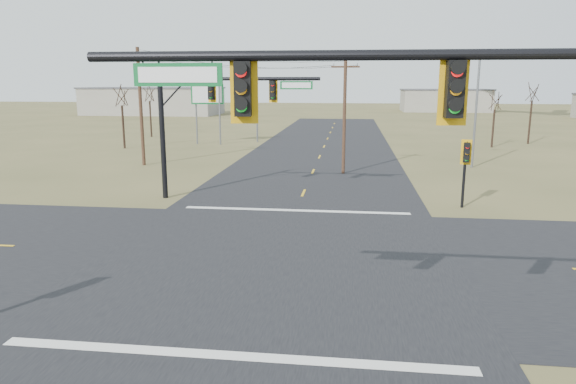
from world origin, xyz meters
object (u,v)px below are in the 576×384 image
object	(u,v)px
mast_arm_near	(476,139)
highway_sign	(208,102)
mast_arm_far	(210,106)
utility_pole_near	(344,114)
utility_pole_far	(141,105)
pedestal_signal_ne	(466,157)
bare_tree_c	(495,100)
bare_tree_b	(149,93)
bare_tree_a	(121,95)
streetlight_a	(474,104)
streetlight_c	(259,95)
bare_tree_d	(533,92)

from	to	relation	value
mast_arm_near	highway_sign	size ratio (longest dim) A/B	1.70
mast_arm_far	utility_pole_near	xyz separation A→B (m)	(7.46, 9.63, -0.98)
utility_pole_near	utility_pole_far	distance (m)	16.66
pedestal_signal_ne	utility_pole_far	xyz separation A→B (m)	(-23.16, 12.31, 2.14)
utility_pole_far	bare_tree_c	distance (m)	35.67
highway_sign	bare_tree_b	bearing A→B (deg)	129.84
mast_arm_far	pedestal_signal_ne	xyz separation A→B (m)	(14.11, -0.54, -2.60)
utility_pole_near	utility_pole_far	xyz separation A→B (m)	(-16.51, 2.14, 0.51)
mast_arm_near	utility_pole_far	xyz separation A→B (m)	(-19.37, 30.40, -0.70)
highway_sign	bare_tree_a	distance (m)	9.06
utility_pole_near	utility_pole_far	size ratio (longest dim) A/B	0.89
utility_pole_far	bare_tree_b	world-z (taller)	utility_pole_far
mast_arm_far	streetlight_a	world-z (taller)	streetlight_a
bare_tree_c	mast_arm_near	bearing A→B (deg)	-105.08
streetlight_a	bare_tree_b	world-z (taller)	streetlight_a
mast_arm_near	utility_pole_near	xyz separation A→B (m)	(-2.86, 28.26, -1.22)
streetlight_c	bare_tree_b	size ratio (longest dim) A/B	1.40
mast_arm_far	bare_tree_b	size ratio (longest dim) A/B	1.35
highway_sign	bare_tree_c	xyz separation A→B (m)	(30.54, 0.93, 0.33)
mast_arm_near	bare_tree_b	distance (m)	59.29
mast_arm_near	bare_tree_d	bearing A→B (deg)	65.79
mast_arm_far	bare_tree_b	distance (m)	38.01
bare_tree_d	highway_sign	bearing A→B (deg)	-172.36
mast_arm_far	utility_pole_far	distance (m)	14.86
mast_arm_far	pedestal_signal_ne	distance (m)	14.35
pedestal_signal_ne	bare_tree_d	bearing A→B (deg)	82.33
bare_tree_c	bare_tree_d	world-z (taller)	bare_tree_d
mast_arm_near	bare_tree_a	distance (m)	48.34
streetlight_c	bare_tree_c	size ratio (longest dim) A/B	1.52
utility_pole_near	bare_tree_b	size ratio (longest dim) A/B	1.23
mast_arm_far	utility_pole_near	distance (m)	12.22
utility_pole_far	bare_tree_c	bearing A→B (deg)	26.67
streetlight_a	pedestal_signal_ne	bearing A→B (deg)	-92.16
pedestal_signal_ne	bare_tree_b	world-z (taller)	bare_tree_b
utility_pole_near	bare_tree_a	world-z (taller)	utility_pole_near
bare_tree_c	bare_tree_d	xyz separation A→B (m)	(4.89, 3.82, 0.76)
mast_arm_near	streetlight_c	world-z (taller)	streetlight_c
utility_pole_far	mast_arm_far	bearing A→B (deg)	-52.44
bare_tree_d	pedestal_signal_ne	bearing A→B (deg)	-112.95
highway_sign	bare_tree_a	world-z (taller)	bare_tree_a
streetlight_c	streetlight_a	bearing A→B (deg)	-46.78
mast_arm_near	streetlight_a	xyz separation A→B (m)	(7.21, 32.39, -0.61)
mast_arm_near	bare_tree_b	bearing A→B (deg)	112.52
mast_arm_near	utility_pole_far	world-z (taller)	utility_pole_far
streetlight_c	bare_tree_d	bearing A→B (deg)	-4.74
bare_tree_b	mast_arm_far	bearing A→B (deg)	-63.14
pedestal_signal_ne	mast_arm_far	bearing A→B (deg)	-166.91
pedestal_signal_ne	utility_pole_near	distance (m)	12.26
bare_tree_b	pedestal_signal_ne	bearing A→B (deg)	-47.76
bare_tree_a	utility_pole_near	bearing A→B (deg)	-28.82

